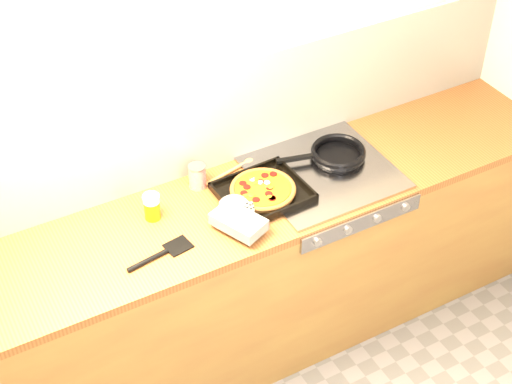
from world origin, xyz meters
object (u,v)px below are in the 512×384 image
frying_pan (337,154)px  tomato_can (197,176)px  pizza_on_tray (255,198)px  juice_glass (152,207)px

frying_pan → tomato_can: 0.64m
tomato_can → pizza_on_tray: bearing=-56.0°
pizza_on_tray → juice_glass: bearing=161.6°
tomato_can → juice_glass: (-0.25, -0.10, 0.01)m
pizza_on_tray → juice_glass: juice_glass is taller
pizza_on_tray → tomato_can: bearing=124.0°
tomato_can → juice_glass: bearing=-159.0°
frying_pan → juice_glass: size_ratio=3.70×
pizza_on_tray → frying_pan: pizza_on_tray is taller
tomato_can → juice_glass: 0.27m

